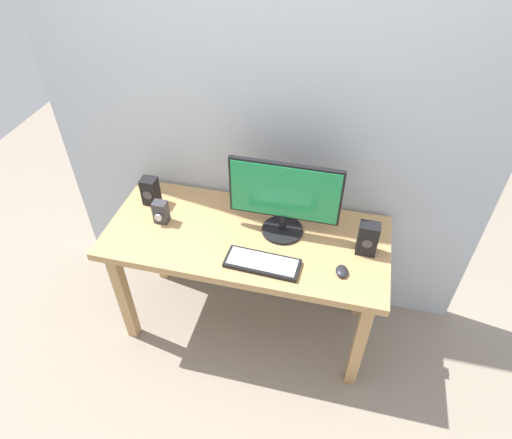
% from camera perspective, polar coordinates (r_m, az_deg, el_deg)
% --- Properties ---
extents(ground_plane, '(6.00, 6.00, 0.00)m').
position_cam_1_polar(ground_plane, '(2.92, -1.06, -12.97)').
color(ground_plane, gray).
extents(wall_back, '(2.47, 0.04, 3.00)m').
position_cam_1_polar(wall_back, '(2.23, 0.91, 18.33)').
color(wall_back, '#B2BCC6').
rests_on(wall_back, ground_plane).
extents(desk, '(1.50, 0.66, 0.77)m').
position_cam_1_polar(desk, '(2.41, -1.26, -3.69)').
color(desk, tan).
rests_on(desk, ground_plane).
extents(monitor, '(0.57, 0.22, 0.42)m').
position_cam_1_polar(monitor, '(2.22, 3.69, 2.91)').
color(monitor, black).
rests_on(monitor, desk).
extents(keyboard_primary, '(0.37, 0.16, 0.03)m').
position_cam_1_polar(keyboard_primary, '(2.18, 0.83, -5.64)').
color(keyboard_primary, black).
rests_on(keyboard_primary, desk).
extents(mouse, '(0.07, 0.09, 0.03)m').
position_cam_1_polar(mouse, '(2.18, 11.00, -6.54)').
color(mouse, '#232328').
rests_on(mouse, desk).
extents(speaker_right, '(0.10, 0.08, 0.18)m').
position_cam_1_polar(speaker_right, '(2.26, 14.19, -2.40)').
color(speaker_right, black).
rests_on(speaker_right, desk).
extents(speaker_left, '(0.09, 0.08, 0.16)m').
position_cam_1_polar(speaker_left, '(2.56, -13.45, 3.60)').
color(speaker_left, black).
rests_on(speaker_left, desk).
extents(audio_controller, '(0.07, 0.07, 0.13)m').
position_cam_1_polar(audio_controller, '(2.43, -12.19, 0.88)').
color(audio_controller, '#333338').
rests_on(audio_controller, desk).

